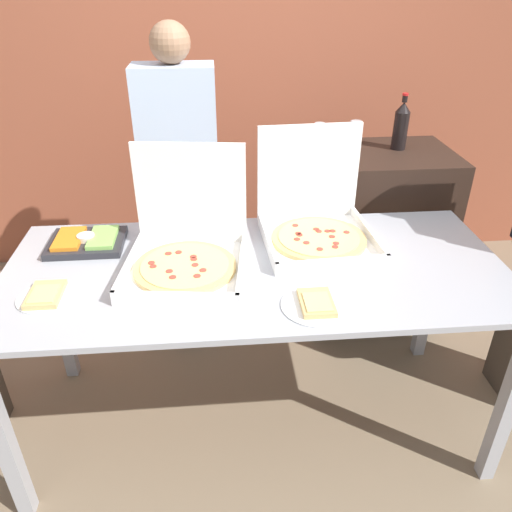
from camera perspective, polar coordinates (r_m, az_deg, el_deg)
The scene contains 13 objects.
ground_plane at distance 2.62m, azimuth 0.00°, elevation -17.93°, with size 16.00×16.00×0.00m, color #847056.
brick_wall_behind at distance 3.49m, azimuth -2.61°, elevation 21.12°, with size 10.00×0.06×2.80m.
buffet_table at distance 2.10m, azimuth 0.00°, elevation -3.64°, with size 2.06×0.91×0.88m.
pizza_box_far_right at distance 2.03m, azimuth -7.95°, elevation 0.87°, with size 0.52×0.53×0.46m.
pizza_box_near_left at distance 2.24m, azimuth 6.88°, elevation 3.91°, with size 0.50×0.52×0.47m.
paper_plate_front_left at distance 2.01m, azimuth -22.90°, elevation -4.18°, with size 0.21×0.21×0.03m.
paper_plate_front_right at distance 1.82m, azimuth 6.93°, elevation -5.45°, with size 0.26×0.26×0.03m.
veggie_tray at distance 2.31m, azimuth -18.79°, elevation 1.60°, with size 0.32×0.25×0.05m.
sideboard_podium at distance 3.08m, azimuth 13.04°, elevation 2.02°, with size 0.80×0.56×1.07m.
soda_bottle at distance 2.92m, azimuth 16.24°, elevation 14.15°, with size 0.08×0.08×0.30m.
soda_can_silver at distance 3.00m, azimuth 11.30°, elevation 13.76°, with size 0.07×0.07×0.12m.
soda_can_colored at distance 2.92m, azimuth 7.25°, elevation 13.67°, with size 0.07×0.07×0.12m.
person_guest_cap at distance 2.73m, azimuth -8.49°, elevation 7.48°, with size 0.40×0.22×1.74m.
Camera 1 is at (-0.15, -1.74, 1.95)m, focal length 35.00 mm.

